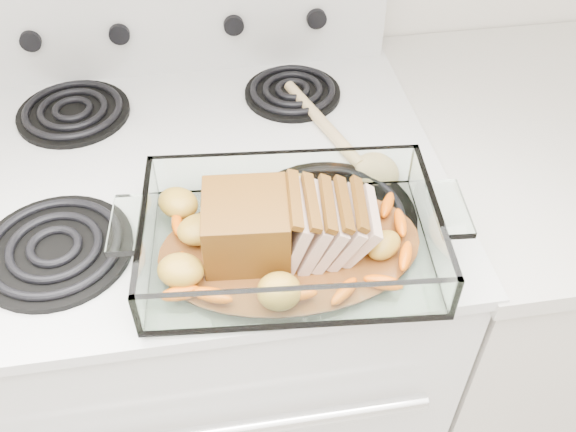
{
  "coord_description": "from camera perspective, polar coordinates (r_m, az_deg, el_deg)",
  "views": [
    {
      "loc": [
        0.03,
        0.87,
        1.59
      ],
      "look_at": [
        0.13,
        1.46,
        0.99
      ],
      "focal_mm": 40.0,
      "sensor_mm": 36.0,
      "label": 1
    }
  ],
  "objects": [
    {
      "name": "electric_range",
      "position": [
        1.36,
        -6.63,
        -10.04
      ],
      "size": [
        0.78,
        0.7,
        1.12
      ],
      "color": "silver",
      "rests_on": "ground"
    },
    {
      "name": "counter_right",
      "position": [
        1.51,
        19.56,
        -6.64
      ],
      "size": [
        0.58,
        0.68,
        0.93
      ],
      "color": "beige",
      "rests_on": "ground"
    },
    {
      "name": "baking_dish",
      "position": [
        0.85,
        0.21,
        -2.29
      ],
      "size": [
        0.38,
        0.25,
        0.07
      ],
      "rotation": [
        0.0,
        0.0,
        -0.09
      ],
      "color": "white",
      "rests_on": "electric_range"
    },
    {
      "name": "pork_roast",
      "position": [
        0.83,
        -1.28,
        -1.03
      ],
      "size": [
        0.23,
        0.11,
        0.09
      ],
      "rotation": [
        0.0,
        0.0,
        -0.2
      ],
      "color": "brown",
      "rests_on": "baking_dish"
    },
    {
      "name": "roast_vegetables",
      "position": [
        0.87,
        -0.35,
        -0.52
      ],
      "size": [
        0.32,
        0.17,
        0.04
      ],
      "rotation": [
        0.0,
        0.0,
        0.22
      ],
      "color": "#DE5900",
      "rests_on": "baking_dish"
    },
    {
      "name": "wooden_spoon",
      "position": [
        1.03,
        5.72,
        6.05
      ],
      "size": [
        0.14,
        0.29,
        0.02
      ],
      "rotation": [
        0.0,
        0.0,
        0.31
      ],
      "color": "#D5B57C",
      "rests_on": "electric_range"
    }
  ]
}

